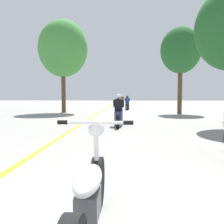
% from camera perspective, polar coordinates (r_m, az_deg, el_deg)
% --- Properties ---
extents(lane_stripe_center, '(0.14, 48.00, 0.01)m').
position_cam_1_polar(lane_stripe_center, '(14.27, -4.99, -1.31)').
color(lane_stripe_center, yellow).
rests_on(lane_stripe_center, ground).
extents(lane_stripe_edge, '(0.14, 48.00, 0.01)m').
position_cam_1_polar(lane_stripe_edge, '(14.27, 11.66, -1.38)').
color(lane_stripe_edge, white).
rests_on(lane_stripe_edge, ground).
extents(roadside_tree_right_far, '(2.88, 2.59, 6.24)m').
position_cam_1_polar(roadside_tree_right_far, '(18.28, 16.19, 13.98)').
color(roadside_tree_right_far, '#513A23').
rests_on(roadside_tree_right_far, ground).
extents(roadside_tree_left, '(3.73, 3.36, 7.03)m').
position_cam_1_polar(roadside_tree_left, '(18.98, -11.72, 14.67)').
color(roadside_tree_left, '#513A23').
rests_on(roadside_tree_left, ground).
extents(motorcycle_foreground, '(0.84, 1.99, 1.05)m').
position_cam_1_polar(motorcycle_foreground, '(2.32, -5.57, -19.35)').
color(motorcycle_foreground, black).
rests_on(motorcycle_foreground, ground).
extents(motorcycle_rider_lead, '(0.50, 2.16, 1.39)m').
position_cam_1_polar(motorcycle_rider_lead, '(10.24, 1.58, -0.49)').
color(motorcycle_rider_lead, black).
rests_on(motorcycle_rider_lead, ground).
extents(motorcycle_rider_mid, '(0.50, 1.98, 1.35)m').
position_cam_1_polar(motorcycle_rider_mid, '(21.85, 3.69, 1.88)').
color(motorcycle_rider_mid, black).
rests_on(motorcycle_rider_mid, ground).
extents(motorcycle_rider_far, '(0.50, 2.08, 1.41)m').
position_cam_1_polar(motorcycle_rider_far, '(31.39, 2.47, 2.57)').
color(motorcycle_rider_far, black).
rests_on(motorcycle_rider_far, ground).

